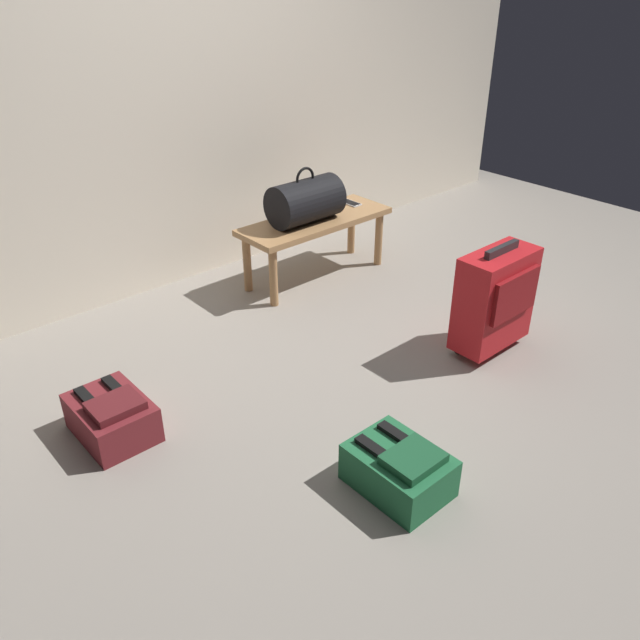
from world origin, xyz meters
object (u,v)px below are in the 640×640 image
Objects in this scene: duffel_bag_black at (305,201)px; cell_phone at (351,203)px; backpack_maroon at (112,417)px; backpack_green at (399,469)px; suitcase_upright_red at (495,298)px; bench at (316,228)px.

cell_phone is (0.43, 0.05, -0.13)m from duffel_bag_black.
backpack_green is at bearing -56.52° from backpack_maroon.
duffel_bag_black is 0.75× the size of suitcase_upright_red.
suitcase_upright_red is (0.10, -1.27, -0.03)m from bench.
cell_phone is 1.35m from suitcase_upright_red.
suitcase_upright_red is at bearing -20.25° from backpack_maroon.
duffel_bag_black reaches higher than suitcase_upright_red.
duffel_bag_black is at bearing 20.67° from backpack_maroon.
backpack_green is at bearing -119.40° from duffel_bag_black.
backpack_maroon is at bearing -159.33° from duffel_bag_black.
suitcase_upright_red is 1.55× the size of backpack_green.
bench reaches higher than backpack_maroon.
backpack_maroon is (-1.79, 0.66, -0.21)m from suitcase_upright_red.
duffel_bag_black is at bearing 180.00° from bench.
cell_phone is at bearing 79.29° from suitcase_upright_red.
backpack_green is (-0.92, -1.64, -0.43)m from duffel_bag_black.
bench is at bearing 94.56° from suitcase_upright_red.
cell_phone is 0.38× the size of backpack_maroon.
duffel_bag_black is (-0.08, 0.00, 0.19)m from bench.
suitcase_upright_red reaches higher than bench.
backpack_maroon is at bearing 123.48° from backpack_green.
duffel_bag_black is at bearing 98.15° from suitcase_upright_red.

